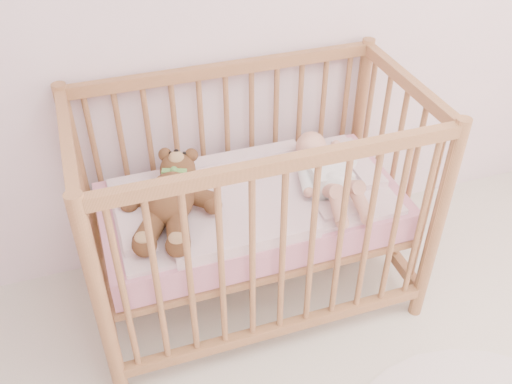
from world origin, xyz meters
name	(u,v)px	position (x,y,z in m)	size (l,w,h in m)	color
crib	(252,208)	(-0.38, 1.60, 0.50)	(1.36, 0.76, 1.00)	#B67A4D
mattress	(252,210)	(-0.38, 1.60, 0.49)	(1.22, 0.62, 0.13)	pink
blanket	(252,196)	(-0.38, 1.60, 0.56)	(1.10, 0.58, 0.06)	pink
baby	(326,170)	(-0.06, 1.58, 0.64)	(0.29, 0.59, 0.14)	white
teddy_bear	(170,199)	(-0.71, 1.58, 0.65)	(0.41, 0.58, 0.16)	brown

